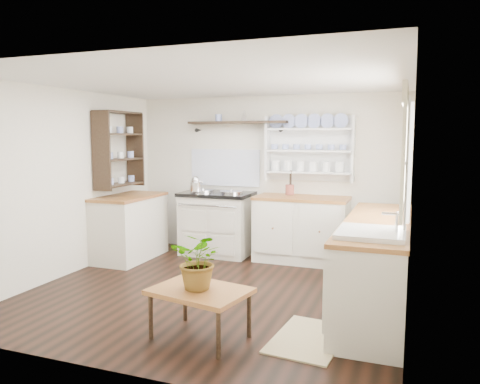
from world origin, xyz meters
The scene contains 19 objects.
floor centered at (0.00, 0.00, 0.00)m, with size 4.00×3.80×0.01m, color black.
wall_back centered at (0.00, 1.90, 1.15)m, with size 4.00×0.02×2.30m, color silver.
wall_right centered at (2.00, 0.00, 1.15)m, with size 0.02×3.80×2.30m, color silver.
wall_left centered at (-2.00, 0.00, 1.15)m, with size 0.02×3.80×2.30m, color silver.
ceiling centered at (0.00, 0.00, 2.30)m, with size 4.00×3.80×0.01m, color white.
window centered at (1.95, 0.15, 1.56)m, with size 0.08×1.55×1.22m.
aga_cooker centered at (-0.65, 1.57, 0.46)m, with size 1.02×0.71×0.94m.
back_cabinets centered at (0.60, 1.60, 0.46)m, with size 1.27×0.63×0.90m.
right_cabinets centered at (1.70, 0.10, 0.46)m, with size 0.62×2.43×0.90m.
belfast_sink centered at (1.70, -0.65, 0.80)m, with size 0.55×0.60×0.45m.
left_cabinets centered at (-1.70, 0.90, 0.46)m, with size 0.62×1.13×0.90m.
plate_rack centered at (0.65, 1.86, 1.56)m, with size 1.20×0.22×0.90m.
high_shelf centered at (-0.40, 1.78, 1.91)m, with size 1.50×0.29×0.16m.
left_shelving centered at (-1.84, 0.90, 1.55)m, with size 0.28×0.80×1.05m, color black.
kettle centered at (-0.93, 1.45, 1.04)m, with size 0.17×0.17×0.21m, color silver, non-canonical shape.
utensil_crock centered at (0.41, 1.68, 0.98)m, with size 0.12×0.12×0.14m, color brown.
center_table centered at (0.35, -1.15, 0.39)m, with size 0.89×0.71×0.43m.
potted_plant centered at (0.35, -1.15, 0.68)m, with size 0.45×0.39×0.50m, color #3F7233.
floor_rug centered at (1.23, -0.86, 0.01)m, with size 0.55×0.85×0.02m, color #8C7C51.
Camera 1 is at (2.00, -4.63, 1.73)m, focal length 35.00 mm.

